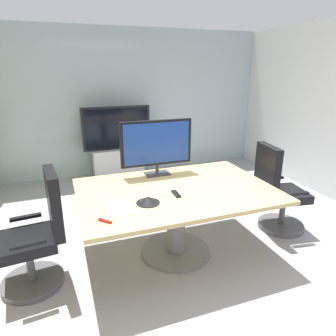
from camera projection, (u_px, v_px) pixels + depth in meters
name	position (u px, v px, depth m)	size (l,w,h in m)	color
ground_plane	(183.00, 268.00, 3.07)	(7.48, 7.48, 0.00)	#99999E
wall_back_glass_partition	(116.00, 104.00, 5.54)	(5.76, 0.10, 2.62)	#9EB2B7
conference_table	(176.00, 204.00, 3.17)	(1.98, 1.36, 0.75)	tan
office_chair_left	(38.00, 240.00, 2.74)	(0.62, 0.60, 1.09)	#4C4C51
office_chair_right	(277.00, 195.00, 3.70)	(0.63, 0.61, 1.09)	#4C4C51
tv_monitor	(157.00, 144.00, 3.43)	(0.84, 0.18, 0.64)	#333338
wall_display_unit	(118.00, 154.00, 5.48)	(1.20, 0.36, 1.31)	#B7BABC
conference_phone	(148.00, 200.00, 2.78)	(0.22, 0.22, 0.07)	black
remote_control	(176.00, 194.00, 2.97)	(0.05, 0.17, 0.02)	black
whiteboard_marker	(105.00, 221.00, 2.44)	(0.13, 0.02, 0.02)	red
paper_notepad	(119.00, 209.00, 2.67)	(0.21, 0.30, 0.01)	white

